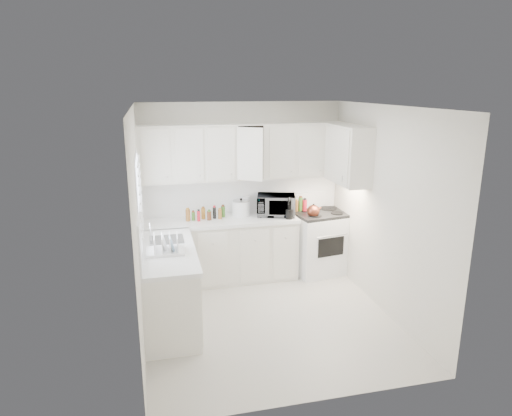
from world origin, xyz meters
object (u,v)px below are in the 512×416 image
object	(u,v)px
microwave	(276,203)
rice_cooker	(241,207)
utensil_crock	(289,208)
tea_kettle	(313,210)
dish_rack	(165,243)
stove	(320,234)

from	to	relation	value
microwave	rice_cooker	bearing A→B (deg)	-176.23
microwave	utensil_crock	world-z (taller)	microwave
tea_kettle	dish_rack	bearing A→B (deg)	-151.35
rice_cooker	stove	bearing A→B (deg)	-22.96
utensil_crock	stove	bearing A→B (deg)	18.97
stove	dish_rack	size ratio (longest dim) A/B	2.82
dish_rack	rice_cooker	bearing A→B (deg)	50.37
stove	rice_cooker	size ratio (longest dim) A/B	4.67
tea_kettle	rice_cooker	bearing A→B (deg)	166.86
tea_kettle	dish_rack	size ratio (longest dim) A/B	0.54
microwave	utensil_crock	distance (m)	0.27
tea_kettle	dish_rack	xyz separation A→B (m)	(-2.19, -1.02, 0.02)
microwave	utensil_crock	size ratio (longest dim) A/B	1.66
stove	microwave	distance (m)	0.87
tea_kettle	dish_rack	distance (m)	2.41
tea_kettle	utensil_crock	distance (m)	0.39
stove	tea_kettle	xyz separation A→B (m)	(-0.18, -0.16, 0.43)
microwave	rice_cooker	size ratio (longest dim) A/B	2.11
stove	microwave	world-z (taller)	microwave
microwave	dish_rack	distance (m)	2.07
tea_kettle	utensil_crock	xyz separation A→B (m)	(-0.38, -0.03, 0.07)
tea_kettle	rice_cooker	size ratio (longest dim) A/B	0.89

